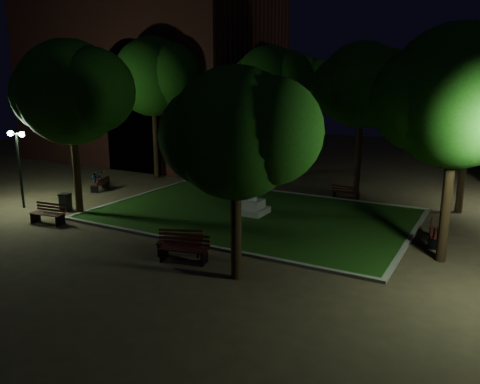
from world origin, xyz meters
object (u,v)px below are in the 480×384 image
object	(u,v)px
bench_near_right	(180,243)
trash_bin	(66,202)
monument	(252,197)
bicycle	(97,178)
bench_far_side	(346,193)
bench_left_side	(101,185)
bench_near_left	(185,249)
bench_west_near	(48,214)
bench_right_side	(436,234)

from	to	relation	value
bench_near_right	trash_bin	distance (m)	9.22
monument	bicycle	size ratio (longest dim) A/B	1.76
bench_far_side	bench_near_right	bearing A→B (deg)	74.51
bench_left_side	bicycle	world-z (taller)	bicycle
monument	bench_near_left	size ratio (longest dim) A/B	1.66
monument	bicycle	distance (m)	12.17
bench_near_left	bicycle	distance (m)	15.14
bench_far_side	bench_west_near	bearing A→B (deg)	45.10
bench_west_near	bench_right_side	distance (m)	17.36
bench_far_side	bicycle	world-z (taller)	bicycle
bench_near_right	bench_left_side	distance (m)	12.57
bench_right_side	bench_left_side	bearing A→B (deg)	84.12
bench_near_right	bench_right_side	world-z (taller)	bench_near_right
monument	bench_left_side	distance (m)	10.67
monument	bench_right_side	xyz separation A→B (m)	(8.59, -0.14, -0.51)
bench_near_left	bench_left_side	bearing A→B (deg)	134.63
monument	bench_far_side	xyz separation A→B (m)	(3.17, 5.35, -0.56)
bench_west_near	bench_right_side	world-z (taller)	bench_right_side
bicycle	bench_near_left	bearing A→B (deg)	-98.86
bench_west_near	bench_left_side	bearing A→B (deg)	107.04
bench_right_side	bench_far_side	world-z (taller)	bench_right_side
bench_left_side	bicycle	size ratio (longest dim) A/B	0.85
monument	bench_west_near	distance (m)	9.78
bench_left_side	bench_far_side	xyz separation A→B (m)	(13.82, 5.08, 0.02)
bench_west_near	trash_bin	world-z (taller)	bench_west_near
monument	bicycle	xyz separation A→B (m)	(-12.08, 1.39, -0.48)
bench_right_side	trash_bin	distance (m)	17.85
bench_west_near	bench_left_side	world-z (taller)	bench_west_near
bench_right_side	trash_bin	world-z (taller)	bench_right_side
bench_near_left	bench_left_side	size ratio (longest dim) A/B	1.24
bench_near_left	bench_right_side	size ratio (longest dim) A/B	1.10
bench_near_left	bench_near_right	size ratio (longest dim) A/B	1.05
bench_near_right	bench_far_side	xyz separation A→B (m)	(3.06, 11.58, -0.05)
bench_near_left	bicycle	bearing A→B (deg)	133.86
monument	bench_far_side	world-z (taller)	monument
trash_bin	bicycle	distance (m)	6.28
monument	bench_left_side	world-z (taller)	monument
bench_right_side	bench_far_side	distance (m)	7.72
bench_west_near	bench_far_side	xyz separation A→B (m)	(10.95, 11.25, -0.04)
monument	trash_bin	size ratio (longest dim) A/B	3.55
bench_left_side	bench_far_side	bearing A→B (deg)	95.45
bench_right_side	trash_bin	bearing A→B (deg)	97.79
trash_bin	bench_near_right	bearing A→B (deg)	-14.10
bench_near_left	bench_far_side	size ratio (longest dim) A/B	1.25
bench_right_side	bicycle	size ratio (longest dim) A/B	0.96
bench_near_right	bench_right_side	xyz separation A→B (m)	(8.49, 6.09, -0.01)
bicycle	bench_near_right	bearing A→B (deg)	-98.42
bench_west_near	bench_right_side	xyz separation A→B (m)	(16.37, 5.77, 0.00)
monument	bench_left_side	size ratio (longest dim) A/B	2.06
trash_bin	bicycle	size ratio (longest dim) A/B	0.50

